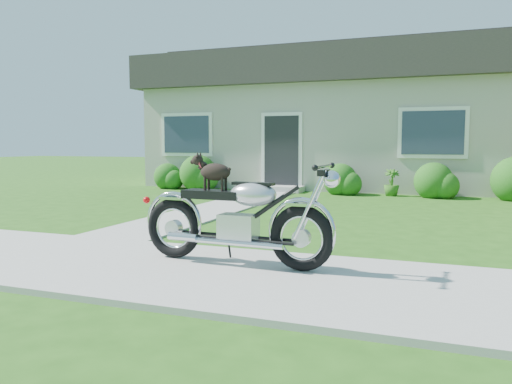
# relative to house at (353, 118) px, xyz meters

# --- Properties ---
(ground) EXTENTS (80.00, 80.00, 0.00)m
(ground) POSITION_rel_house_xyz_m (0.00, -11.99, -2.16)
(ground) COLOR #235114
(ground) RESTS_ON ground
(sidewalk) EXTENTS (24.00, 2.20, 0.04)m
(sidewalk) POSITION_rel_house_xyz_m (0.00, -11.99, -2.14)
(sidewalk) COLOR #9E9B93
(sidewalk) RESTS_ON ground
(walkway) EXTENTS (1.20, 8.00, 0.03)m
(walkway) POSITION_rel_house_xyz_m (-1.50, -6.99, -2.14)
(walkway) COLOR #9E9B93
(walkway) RESTS_ON ground
(house) EXTENTS (12.60, 7.03, 4.50)m
(house) POSITION_rel_house_xyz_m (0.00, 0.00, 0.00)
(house) COLOR beige
(house) RESTS_ON ground
(shrub_row) EXTENTS (10.25, 1.11, 1.11)m
(shrub_row) POSITION_rel_house_xyz_m (0.16, -3.49, -1.73)
(shrub_row) COLOR #225917
(shrub_row) RESTS_ON ground
(potted_plant_left) EXTENTS (0.96, 0.92, 0.84)m
(potted_plant_left) POSITION_rel_house_xyz_m (-3.79, -3.44, -1.74)
(potted_plant_left) COLOR #144F18
(potted_plant_left) RESTS_ON ground
(potted_plant_right) EXTENTS (0.48, 0.48, 0.69)m
(potted_plant_right) POSITION_rel_house_xyz_m (1.57, -3.44, -1.81)
(potted_plant_right) COLOR #30671C
(potted_plant_right) RESTS_ON ground
(motorcycle_with_dog) EXTENTS (2.22, 0.60, 1.16)m
(motorcycle_with_dog) POSITION_rel_house_xyz_m (0.74, -11.67, -1.61)
(motorcycle_with_dog) COLOR black
(motorcycle_with_dog) RESTS_ON sidewalk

